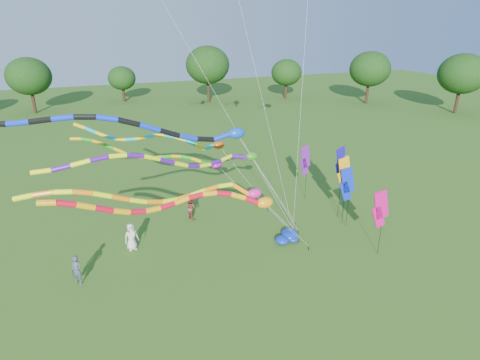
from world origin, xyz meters
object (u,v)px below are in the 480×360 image
object	(u,v)px
tube_kite_red	(195,203)
blue_nylon_heap	(278,234)
person_c	(191,208)
tube_kite_orange	(178,194)
person_b	(77,270)
person_a	(131,237)

from	to	relation	value
tube_kite_red	blue_nylon_heap	distance (m)	7.88
blue_nylon_heap	person_c	bearing A→B (deg)	134.78
tube_kite_orange	blue_nylon_heap	bearing A→B (deg)	9.77
tube_kite_red	blue_nylon_heap	size ratio (longest dim) A/B	10.32
tube_kite_red	tube_kite_orange	xyz separation A→B (m)	(-0.68, 0.87, 0.25)
person_b	person_a	bearing A→B (deg)	74.37
tube_kite_orange	person_b	world-z (taller)	tube_kite_orange
person_a	person_b	bearing A→B (deg)	-151.29
tube_kite_orange	person_c	size ratio (longest dim) A/B	8.86
blue_nylon_heap	person_b	xyz separation A→B (m)	(-12.58, -0.65, 0.65)
blue_nylon_heap	person_a	world-z (taller)	person_a
tube_kite_orange	blue_nylon_heap	distance (m)	8.38
tube_kite_red	person_b	bearing A→B (deg)	165.83
tube_kite_red	person_c	size ratio (longest dim) A/B	8.35
person_a	person_c	xyz separation A→B (m)	(4.60, 2.80, -0.04)
person_b	person_c	bearing A→B (deg)	70.11
tube_kite_orange	person_c	bearing A→B (deg)	69.27
tube_kite_red	tube_kite_orange	size ratio (longest dim) A/B	0.94
person_a	person_b	distance (m)	4.17
blue_nylon_heap	person_b	world-z (taller)	person_b
tube_kite_orange	person_c	world-z (taller)	tube_kite_orange
tube_kite_red	tube_kite_orange	world-z (taller)	tube_kite_orange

